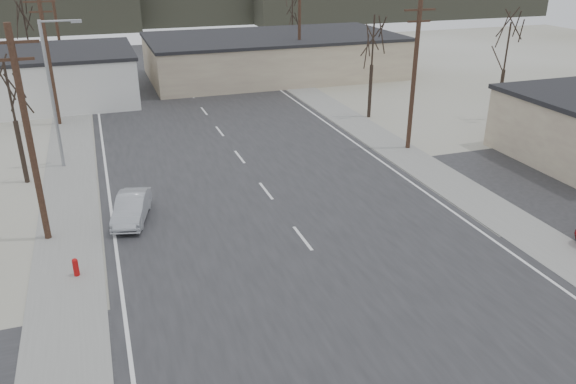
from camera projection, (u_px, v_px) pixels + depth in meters
name	position (u px, v px, depth m)	size (l,w,h in m)	color
ground	(381.00, 341.00, 19.90)	(140.00, 140.00, 0.00)	beige
main_road	(261.00, 185.00, 32.88)	(18.00, 110.00, 0.05)	#252528
cross_road	(381.00, 340.00, 19.89)	(90.00, 10.00, 0.04)	#252528
sidewalk_left	(70.00, 177.00, 34.04)	(3.00, 90.00, 0.06)	gray
sidewalk_right	(382.00, 141.00, 40.38)	(3.00, 90.00, 0.06)	gray
fire_hydrant	(76.00, 267.00, 23.60)	(0.24, 0.24, 0.87)	#A50C0C
building_left_far	(3.00, 79.00, 48.86)	(22.30, 12.30, 4.50)	silver
building_right_far	(273.00, 56.00, 60.14)	(26.30, 14.30, 4.30)	#C0B493
upole_left_b	(28.00, 134.00, 24.77)	(2.20, 0.30, 10.00)	#412B1E
upole_left_c	(49.00, 57.00, 42.09)	(2.20, 0.30, 10.00)	#412B1E
upole_left_d	(57.00, 25.00, 59.41)	(2.20, 0.30, 10.00)	#412B1E
upole_right_a	(414.00, 73.00, 36.84)	(2.20, 0.30, 10.00)	#412B1E
upole_right_b	(299.00, 30.00, 55.89)	(2.20, 0.30, 10.00)	#412B1E
streetlight_main	(54.00, 87.00, 33.69)	(2.40, 0.25, 9.00)	gray
tree_left_near	(10.00, 95.00, 31.24)	(3.30, 3.30, 7.35)	#2F231D
tree_right_mid	(373.00, 43.00, 43.78)	(3.74, 3.74, 8.33)	#2F231D
tree_left_far	(25.00, 22.00, 53.05)	(3.96, 3.96, 8.82)	#2F231D
tree_right_far	(292.00, 13.00, 67.19)	(3.52, 3.52, 7.84)	#2F231D
tree_lot	(507.00, 49.00, 43.30)	(3.52, 3.52, 7.84)	#2F231D
hill_right	(394.00, 2.00, 111.70)	(60.00, 18.00, 5.50)	#333026
sedan_crossing	(132.00, 208.00, 28.36)	(1.41, 4.04, 1.33)	#989BA1
car_far_a	(247.00, 77.00, 56.45)	(2.16, 5.32, 1.54)	black
car_far_b	(104.00, 49.00, 72.21)	(1.61, 3.99, 1.36)	black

